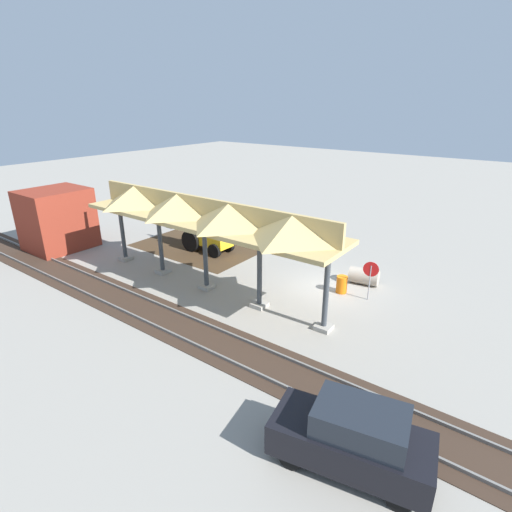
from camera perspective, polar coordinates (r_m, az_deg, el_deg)
The scene contains 11 objects.
ground_plane at distance 21.60m, azimuth 10.11°, elevation -4.53°, with size 120.00×120.00×0.00m, color gray.
dirt_work_zone at distance 28.03m, azimuth -7.17°, elevation 1.77°, with size 8.35×7.00×0.01m, color #42301E.
platform_canopy at distance 19.98m, azimuth -7.56°, elevation 6.25°, with size 15.00×3.20×4.90m.
rail_tracks at distance 16.15m, azimuth -2.11°, elevation -13.67°, with size 60.00×2.58×0.15m.
stop_sign at distance 20.25m, azimuth 16.05°, elevation -2.36°, with size 0.75×0.19×2.03m.
backhoe at distance 26.32m, azimuth -7.06°, elevation 3.36°, with size 5.28×1.74×2.82m.
dirt_mound at distance 29.44m, azimuth -7.60°, elevation 2.70°, with size 5.95×5.95×1.78m, color #42301E.
concrete_pipe at distance 22.36m, azimuth 15.14°, elevation -2.79°, with size 1.67×1.13×0.88m.
brick_utility_building at distance 29.59m, azimuth -26.54°, elevation 4.71°, with size 3.42×3.89×3.96m, color maroon.
distant_parked_car at distance 11.82m, azimuth 13.64°, elevation -23.96°, with size 4.46×2.52×1.98m.
traffic_barrel at distance 21.09m, azimuth 12.15°, elevation -3.99°, with size 0.56×0.56×0.90m, color orange.
Camera 1 is at (-8.32, 17.65, 9.26)m, focal length 28.00 mm.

